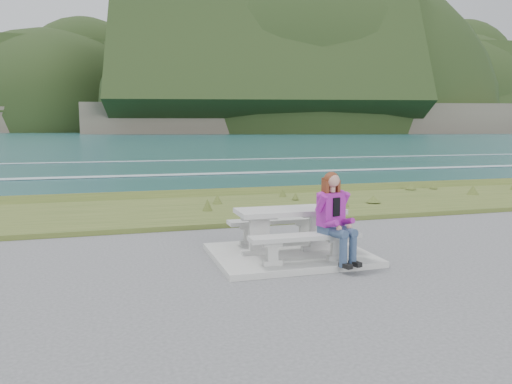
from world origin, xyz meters
TOP-DOWN VIEW (x-y plane):
  - concrete_slab at (0.00, 0.00)m, footprint 2.60×2.10m
  - picnic_table at (0.00, 0.00)m, footprint 1.80×0.75m
  - bench_landward at (0.00, -0.70)m, footprint 1.80×0.35m
  - bench_seaward at (0.00, 0.70)m, footprint 1.80×0.35m
  - grass_verge at (0.00, 5.00)m, footprint 160.00×4.50m
  - shore_drop at (0.00, 7.90)m, footprint 160.00×0.80m
  - ocean at (0.00, 25.09)m, footprint 1600.00×1600.00m
  - headland_range at (190.23, 398.19)m, footprint 729.83×363.95m
  - seated_woman at (0.49, -0.83)m, footprint 0.57×0.79m

SIDE VIEW (x-z plane):
  - ocean at x=0.00m, z-range -1.79..-1.70m
  - grass_verge at x=0.00m, z-range -0.11..0.11m
  - shore_drop at x=0.00m, z-range -1.10..1.10m
  - concrete_slab at x=0.00m, z-range 0.00..0.10m
  - bench_landward at x=0.00m, z-range 0.22..0.67m
  - bench_seaward at x=0.00m, z-range 0.22..0.67m
  - seated_woman at x=0.49m, z-range -0.09..1.34m
  - picnic_table at x=0.00m, z-range 0.31..1.06m
  - headland_range at x=190.23m, z-range -100.33..120.23m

